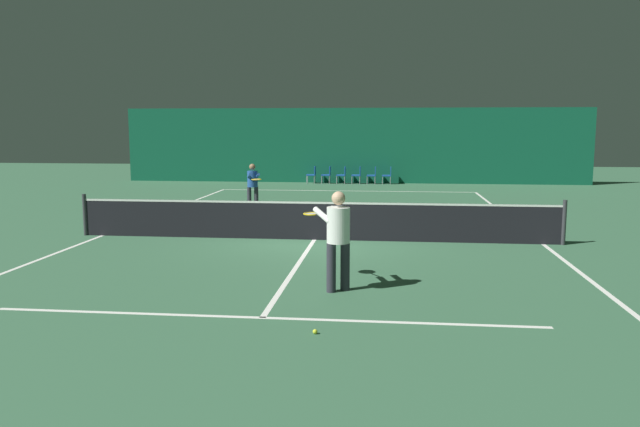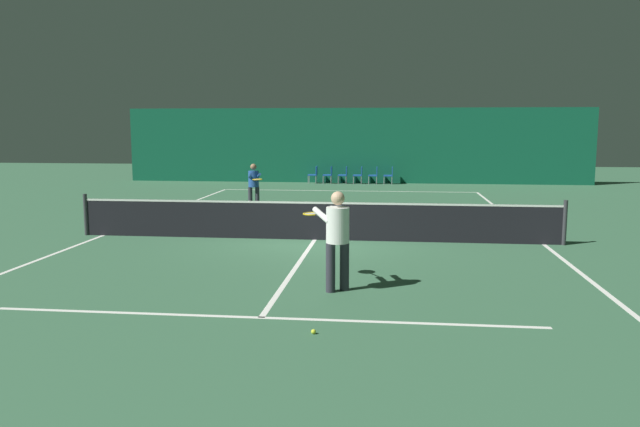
# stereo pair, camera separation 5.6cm
# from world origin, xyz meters

# --- Properties ---
(ground_plane) EXTENTS (60.00, 60.00, 0.00)m
(ground_plane) POSITION_xyz_m (0.00, 0.00, 0.00)
(ground_plane) COLOR #386647
(backdrop_curtain) EXTENTS (23.00, 0.12, 3.69)m
(backdrop_curtain) POSITION_xyz_m (0.00, 15.91, 1.85)
(backdrop_curtain) COLOR #0F5138
(backdrop_curtain) RESTS_ON ground
(court_line_baseline_far) EXTENTS (11.00, 0.10, 0.00)m
(court_line_baseline_far) POSITION_xyz_m (0.00, 11.90, 0.00)
(court_line_baseline_far) COLOR white
(court_line_baseline_far) RESTS_ON ground
(court_line_service_far) EXTENTS (8.25, 0.10, 0.00)m
(court_line_service_far) POSITION_xyz_m (0.00, 6.40, 0.00)
(court_line_service_far) COLOR white
(court_line_service_far) RESTS_ON ground
(court_line_service_near) EXTENTS (8.25, 0.10, 0.00)m
(court_line_service_near) POSITION_xyz_m (0.00, -6.40, 0.00)
(court_line_service_near) COLOR white
(court_line_service_near) RESTS_ON ground
(court_line_sideline_left) EXTENTS (0.10, 23.80, 0.00)m
(court_line_sideline_left) POSITION_xyz_m (-5.50, 0.00, 0.00)
(court_line_sideline_left) COLOR white
(court_line_sideline_left) RESTS_ON ground
(court_line_sideline_right) EXTENTS (0.10, 23.80, 0.00)m
(court_line_sideline_right) POSITION_xyz_m (5.50, 0.00, 0.00)
(court_line_sideline_right) COLOR white
(court_line_sideline_right) RESTS_ON ground
(court_line_centre) EXTENTS (0.10, 12.80, 0.00)m
(court_line_centre) POSITION_xyz_m (0.00, 0.00, 0.00)
(court_line_centre) COLOR white
(court_line_centre) RESTS_ON ground
(tennis_net) EXTENTS (12.00, 0.10, 1.07)m
(tennis_net) POSITION_xyz_m (0.00, 0.00, 0.51)
(tennis_net) COLOR black
(tennis_net) RESTS_ON ground
(player_near) EXTENTS (1.05, 1.34, 1.71)m
(player_near) POSITION_xyz_m (0.96, -4.74, 1.00)
(player_near) COLOR #2D2D38
(player_near) RESTS_ON ground
(player_far) EXTENTS (0.77, 1.33, 1.54)m
(player_far) POSITION_xyz_m (-2.76, 5.52, 0.90)
(player_far) COLOR #2D2D38
(player_far) RESTS_ON ground
(courtside_chair_0) EXTENTS (0.44, 0.44, 0.84)m
(courtside_chair_0) POSITION_xyz_m (-1.94, 15.36, 0.49)
(courtside_chair_0) COLOR #99999E
(courtside_chair_0) RESTS_ON ground
(courtside_chair_1) EXTENTS (0.44, 0.44, 0.84)m
(courtside_chair_1) POSITION_xyz_m (-1.20, 15.36, 0.49)
(courtside_chair_1) COLOR #99999E
(courtside_chair_1) RESTS_ON ground
(courtside_chair_2) EXTENTS (0.44, 0.44, 0.84)m
(courtside_chair_2) POSITION_xyz_m (-0.46, 15.36, 0.49)
(courtside_chair_2) COLOR #99999E
(courtside_chair_2) RESTS_ON ground
(courtside_chair_3) EXTENTS (0.44, 0.44, 0.84)m
(courtside_chair_3) POSITION_xyz_m (0.29, 15.36, 0.49)
(courtside_chair_3) COLOR #99999E
(courtside_chair_3) RESTS_ON ground
(courtside_chair_4) EXTENTS (0.44, 0.44, 0.84)m
(courtside_chair_4) POSITION_xyz_m (1.03, 15.36, 0.49)
(courtside_chair_4) COLOR #99999E
(courtside_chair_4) RESTS_ON ground
(courtside_chair_5) EXTENTS (0.44, 0.44, 0.84)m
(courtside_chair_5) POSITION_xyz_m (1.77, 15.36, 0.49)
(courtside_chair_5) COLOR #99999E
(courtside_chair_5) RESTS_ON ground
(tennis_ball) EXTENTS (0.07, 0.07, 0.07)m
(tennis_ball) POSITION_xyz_m (0.85, -7.03, 0.03)
(tennis_ball) COLOR #D1DB33
(tennis_ball) RESTS_ON ground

